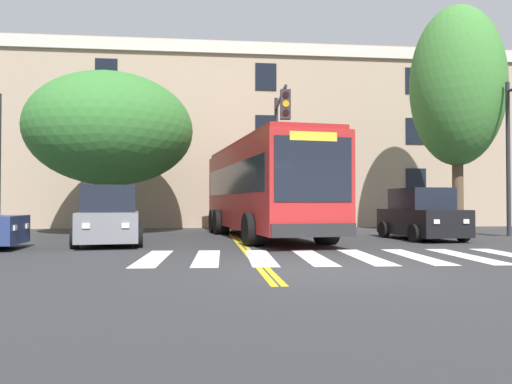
% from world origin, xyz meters
% --- Properties ---
extents(ground_plane, '(120.00, 120.00, 0.00)m').
position_xyz_m(ground_plane, '(0.00, 0.00, 0.00)').
color(ground_plane, '#303033').
extents(crosswalk, '(9.47, 3.96, 0.01)m').
position_xyz_m(crosswalk, '(0.86, 2.33, 0.00)').
color(crosswalk, white).
rests_on(crosswalk, ground).
extents(lane_line_yellow_inner, '(0.12, 36.00, 0.01)m').
position_xyz_m(lane_line_yellow_inner, '(-1.26, 16.33, 0.00)').
color(lane_line_yellow_inner, gold).
rests_on(lane_line_yellow_inner, ground).
extents(lane_line_yellow_outer, '(0.12, 36.00, 0.01)m').
position_xyz_m(lane_line_yellow_outer, '(-1.10, 16.33, 0.00)').
color(lane_line_yellow_outer, gold).
rests_on(lane_line_yellow_outer, ground).
extents(city_bus, '(3.91, 10.77, 3.46)m').
position_xyz_m(city_bus, '(-0.16, 8.90, 1.86)').
color(city_bus, '#B22323').
rests_on(city_bus, ground).
extents(car_grey_near_lane, '(2.33, 3.87, 1.82)m').
position_xyz_m(car_grey_near_lane, '(-5.22, 6.39, 0.83)').
color(car_grey_near_lane, slate).
rests_on(car_grey_near_lane, ground).
extents(car_black_far_lane, '(2.19, 3.80, 1.80)m').
position_xyz_m(car_black_far_lane, '(5.26, 7.48, 0.83)').
color(car_black_far_lane, black).
rests_on(car_black_far_lane, ground).
extents(car_white_behind_bus, '(2.40, 5.11, 2.14)m').
position_xyz_m(car_white_behind_bus, '(-0.30, 19.85, 1.02)').
color(car_white_behind_bus, white).
rests_on(car_white_behind_bus, ground).
extents(traffic_light_overhead, '(0.52, 4.16, 5.65)m').
position_xyz_m(traffic_light_overhead, '(0.54, 9.46, 3.83)').
color(traffic_light_overhead, '#28282D').
rests_on(traffic_light_overhead, ground).
extents(street_tree_curbside_large, '(4.13, 4.44, 9.73)m').
position_xyz_m(street_tree_curbside_large, '(8.42, 10.84, 6.27)').
color(street_tree_curbside_large, brown).
rests_on(street_tree_curbside_large, ground).
extents(street_tree_curbside_small, '(9.06, 8.84, 6.62)m').
position_xyz_m(street_tree_curbside_small, '(-6.14, 11.62, 4.30)').
color(street_tree_curbside_small, brown).
rests_on(street_tree_curbside_small, ground).
extents(building_facade, '(40.45, 9.77, 9.68)m').
position_xyz_m(building_facade, '(0.87, 21.06, 4.84)').
color(building_facade, tan).
rests_on(building_facade, ground).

